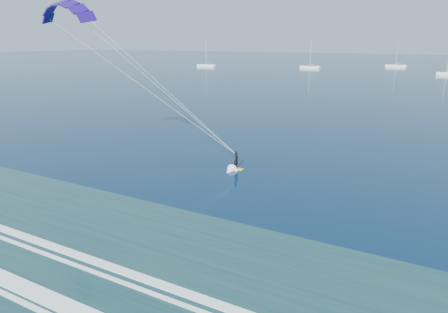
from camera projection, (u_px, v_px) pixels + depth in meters
kitesurfer_rig at (151, 81)px, 41.76m from camera, size 21.37×9.61×18.69m
sailboat_0 at (206, 65)px, 213.65m from camera, size 10.26×2.40×13.74m
sailboat_1 at (310, 67)px, 201.51m from camera, size 9.69×2.40×13.17m
sailboat_2 at (396, 66)px, 210.29m from camera, size 10.06×2.40×13.37m
sailboat_3 at (446, 74)px, 161.44m from camera, size 7.30×2.40×10.32m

